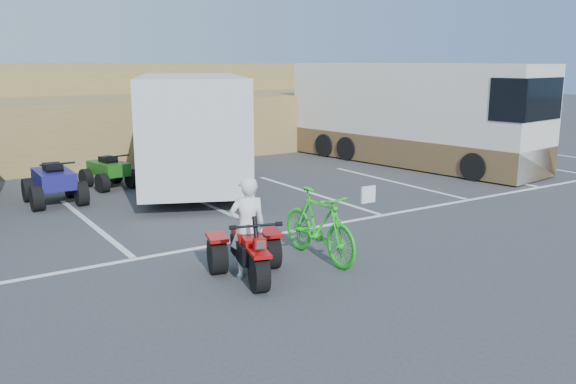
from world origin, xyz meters
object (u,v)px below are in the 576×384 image
cargo_trailer (192,128)px  quad_atv_green (110,187)px  rv_motorhome (410,121)px  rider (248,227)px  red_trike_atv (251,279)px  green_dirt_bike (319,225)px  quad_atv_blue (56,203)px

cargo_trailer → quad_atv_green: size_ratio=4.77×
rv_motorhome → rider: bearing=-154.7°
red_trike_atv → green_dirt_bike: 1.55m
rider → green_dirt_bike: size_ratio=0.79×
cargo_trailer → quad_atv_blue: 3.75m
cargo_trailer → quad_atv_green: bearing=169.8°
red_trike_atv → quad_atv_blue: size_ratio=0.94×
cargo_trailer → quad_atv_green: cargo_trailer is taller
rider → quad_atv_green: 7.81m
green_dirt_bike → cargo_trailer: 6.60m
green_dirt_bike → cargo_trailer: (0.67, 6.50, 0.96)m
green_dirt_bike → quad_atv_green: green_dirt_bike is taller
rv_motorhome → quad_atv_blue: (-10.83, 0.23, -1.34)m
red_trike_atv → rider: rider is taller
rv_motorhome → quad_atv_blue: rv_motorhome is taller
cargo_trailer → quad_atv_green: (-1.83, 1.19, -1.54)m
rider → rv_motorhome: rv_motorhome is taller
quad_atv_blue → rider: bearing=-77.2°
rv_motorhome → cargo_trailer: bearing=169.8°
green_dirt_bike → quad_atv_blue: bearing=113.1°
red_trike_atv → rv_motorhome: (9.49, 6.55, 1.34)m
red_trike_atv → rider: (0.04, 0.14, 0.77)m
cargo_trailer → rv_motorhome: 7.41m
rider → green_dirt_bike: (1.37, 0.08, -0.19)m
quad_atv_green → rv_motorhome: bearing=-18.6°
rv_motorhome → quad_atv_green: rv_motorhome is taller
rider → red_trike_atv: bearing=90.0°
rider → cargo_trailer: bearing=-91.7°
quad_atv_blue → red_trike_atv: bearing=-77.7°
red_trike_atv → quad_atv_blue: 6.90m
cargo_trailer → rv_motorhome: bearing=21.4°
red_trike_atv → cargo_trailer: (2.09, 6.73, 1.54)m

